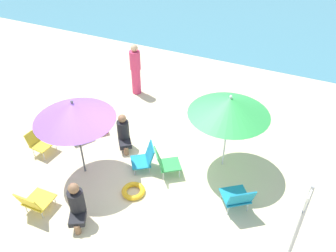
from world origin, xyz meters
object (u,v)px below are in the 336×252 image
object	(u,v)px
beach_chair_c	(40,141)
swim_ring	(133,191)
beach_chair_a	(165,162)
person_c	(77,204)
umbrella_green	(230,106)
person_b	(136,69)
person_a	(124,132)
beach_chair_d	(145,158)
beach_chair_b	(34,201)
beach_bag	(100,129)
umbrella_purple	(74,112)
beach_chair_e	(77,127)
beach_chair_f	(238,197)
warning_sign	(302,218)

from	to	relation	value
beach_chair_c	swim_ring	size ratio (longest dim) A/B	1.17
beach_chair_a	person_c	world-z (taller)	person_c
umbrella_green	person_b	distance (m)	4.05
person_a	beach_chair_d	bearing A→B (deg)	23.51
umbrella_green	beach_chair_b	size ratio (longest dim) A/B	3.02
beach_chair_b	beach_bag	xyz separation A→B (m)	(-0.27, 2.76, -0.18)
umbrella_purple	person_b	bearing A→B (deg)	99.14
umbrella_purple	beach_chair_e	distance (m)	1.96
beach_chair_b	person_c	distance (m)	0.96
umbrella_green	person_b	xyz separation A→B (m)	(-3.41, 2.02, -0.87)
beach_chair_a	beach_chair_e	size ratio (longest dim) A/B	0.92
umbrella_green	beach_chair_d	size ratio (longest dim) A/B	2.75
beach_chair_e	beach_chair_f	world-z (taller)	beach_chair_f
umbrella_green	beach_chair_c	world-z (taller)	umbrella_green
umbrella_purple	person_a	bearing A→B (deg)	70.47
beach_chair_d	person_a	world-z (taller)	person_a
beach_chair_b	beach_chair_e	bearing A→B (deg)	15.80
beach_chair_f	person_a	bearing A→B (deg)	39.38
umbrella_green	swim_ring	bearing A→B (deg)	-131.61
person_b	beach_chair_b	bearing A→B (deg)	-62.89
beach_chair_e	swim_ring	size ratio (longest dim) A/B	1.51
beach_chair_b	beach_chair_e	distance (m)	2.51
umbrella_purple	beach_chair_c	xyz separation A→B (m)	(-1.37, 0.14, -1.35)
beach_chair_c	beach_chair_d	size ratio (longest dim) A/B	0.86
swim_ring	beach_chair_a	bearing A→B (deg)	65.01
warning_sign	beach_bag	xyz separation A→B (m)	(-5.11, 1.85, -1.17)
beach_chair_c	person_b	size ratio (longest dim) A/B	0.38
umbrella_green	beach_chair_e	size ratio (longest dim) A/B	2.48
swim_ring	person_b	bearing A→B (deg)	117.55
umbrella_purple	beach_chair_a	xyz separation A→B (m)	(1.73, 0.68, -1.32)
umbrella_green	beach_chair_e	xyz separation A→B (m)	(-3.77, -0.54, -1.38)
umbrella_purple	beach_chair_b	bearing A→B (deg)	-97.92
beach_chair_d	warning_sign	xyz separation A→B (m)	(3.42, -1.16, 0.99)
beach_chair_c	person_b	distance (m)	3.55
person_b	person_c	world-z (taller)	person_b
person_a	swim_ring	xyz separation A→B (m)	(0.95, -1.26, -0.40)
beach_chair_a	beach_bag	world-z (taller)	beach_chair_a
umbrella_green	beach_bag	world-z (taller)	umbrella_green
beach_chair_e	person_c	distance (m)	2.79
beach_chair_f	swim_ring	bearing A→B (deg)	66.20
beach_chair_a	beach_chair_e	world-z (taller)	beach_chair_a
beach_chair_d	swim_ring	bearing A→B (deg)	62.78
beach_chair_a	beach_chair_c	world-z (taller)	beach_chair_a
beach_chair_a	beach_chair_f	bearing A→B (deg)	-46.40
beach_chair_b	person_c	world-z (taller)	person_c
beach_bag	beach_chair_a	bearing A→B (deg)	-17.41
beach_chair_e	person_a	size ratio (longest dim) A/B	0.82
umbrella_purple	warning_sign	xyz separation A→B (m)	(4.64, -0.48, -0.38)
umbrella_green	person_c	size ratio (longest dim) A/B	1.95
beach_chair_f	swim_ring	distance (m)	2.22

